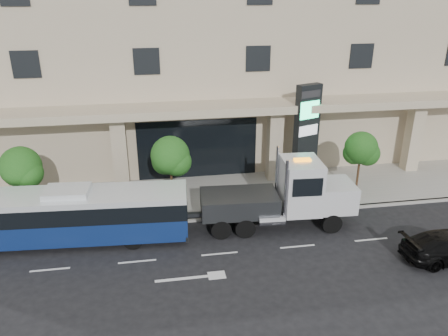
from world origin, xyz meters
name	(u,v)px	position (x,y,z in m)	size (l,w,h in m)	color
ground	(215,238)	(0.00, 0.00, 0.00)	(120.00, 120.00, 0.00)	black
sidewalk	(204,196)	(0.00, 5.00, 0.07)	(120.00, 6.00, 0.15)	gray
curb	(210,218)	(0.00, 2.00, 0.07)	(120.00, 0.30, 0.15)	gray
convention_center	(185,19)	(0.00, 15.42, 9.97)	(60.00, 17.60, 20.00)	tan
tree_left	(22,169)	(-9.97, 3.59, 3.11)	(2.27, 2.20, 4.22)	#422B19
tree_mid	(171,158)	(-1.97, 3.59, 3.26)	(2.28, 2.20, 4.38)	#422B19
tree_right	(361,150)	(9.53, 3.59, 3.04)	(2.10, 2.00, 4.04)	#422B19
city_bus	(70,215)	(-7.25, 0.94, 1.52)	(11.93, 3.26, 2.99)	black
tow_truck	(285,196)	(3.91, 0.73, 1.76)	(9.42, 2.78, 4.27)	#2D3033
signage_pylon	(306,135)	(6.73, 5.69, 3.49)	(1.73, 1.11, 6.58)	black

